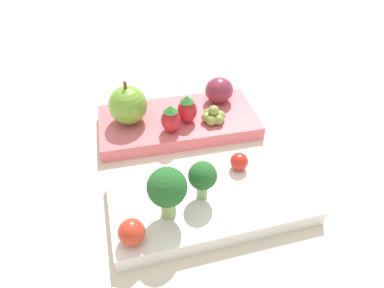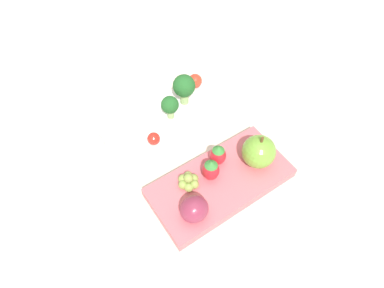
{
  "view_description": "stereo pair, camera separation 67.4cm",
  "coord_description": "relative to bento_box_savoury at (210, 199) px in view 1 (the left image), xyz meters",
  "views": [
    {
      "loc": [
        0.06,
        0.32,
        0.31
      ],
      "look_at": [
        -0.0,
        0.0,
        0.03
      ],
      "focal_mm": 32.0,
      "sensor_mm": 36.0,
      "label": 1
    },
    {
      "loc": [
        -0.18,
        -0.28,
        0.48
      ],
      "look_at": [
        -0.0,
        0.0,
        0.03
      ],
      "focal_mm": 32.0,
      "sensor_mm": 36.0,
      "label": 2
    }
  ],
  "objects": [
    {
      "name": "strawberry_1",
      "position": [
        -0.0,
        -0.14,
        0.03
      ],
      "size": [
        0.03,
        0.03,
        0.04
      ],
      "color": "red",
      "rests_on": "bento_box_fruit"
    },
    {
      "name": "bento_box_fruit",
      "position": [
        0.01,
        -0.15,
        0.0
      ],
      "size": [
        0.23,
        0.11,
        0.02
      ],
      "color": "#DB6670",
      "rests_on": "ground_plane"
    },
    {
      "name": "plum",
      "position": [
        -0.06,
        -0.18,
        0.03
      ],
      "size": [
        0.04,
        0.04,
        0.04
      ],
      "color": "#892D47",
      "rests_on": "bento_box_fruit"
    },
    {
      "name": "ground_plane",
      "position": [
        0.01,
        -0.08,
        -0.01
      ],
      "size": [
        4.0,
        4.0,
        0.0
      ],
      "primitive_type": "plane",
      "color": "beige"
    },
    {
      "name": "broccoli_floret_0",
      "position": [
        0.01,
        0.0,
        0.04
      ],
      "size": [
        0.03,
        0.03,
        0.05
      ],
      "color": "#93B770",
      "rests_on": "bento_box_savoury"
    },
    {
      "name": "bento_box_savoury",
      "position": [
        0.0,
        0.0,
        0.0
      ],
      "size": [
        0.23,
        0.13,
        0.02
      ],
      "color": "white",
      "rests_on": "ground_plane"
    },
    {
      "name": "strawberry_0",
      "position": [
        0.02,
        -0.12,
        0.03
      ],
      "size": [
        0.03,
        0.03,
        0.04
      ],
      "color": "red",
      "rests_on": "bento_box_fruit"
    },
    {
      "name": "broccoli_floret_1",
      "position": [
        0.05,
        0.02,
        0.05
      ],
      "size": [
        0.04,
        0.04,
        0.06
      ],
      "color": "#93B770",
      "rests_on": "bento_box_savoury"
    },
    {
      "name": "grape_cluster",
      "position": [
        -0.04,
        -0.13,
        0.02
      ],
      "size": [
        0.03,
        0.03,
        0.03
      ],
      "color": "#8EA84C",
      "rests_on": "bento_box_fruit"
    },
    {
      "name": "apple",
      "position": [
        0.08,
        -0.15,
        0.04
      ],
      "size": [
        0.05,
        0.05,
        0.06
      ],
      "color": "#70A838",
      "rests_on": "bento_box_fruit"
    },
    {
      "name": "cherry_tomato_1",
      "position": [
        0.09,
        0.04,
        0.02
      ],
      "size": [
        0.03,
        0.03,
        0.03
      ],
      "color": "red",
      "rests_on": "bento_box_savoury"
    },
    {
      "name": "cherry_tomato_0",
      "position": [
        -0.04,
        -0.03,
        0.02
      ],
      "size": [
        0.02,
        0.02,
        0.02
      ],
      "color": "red",
      "rests_on": "bento_box_savoury"
    }
  ]
}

